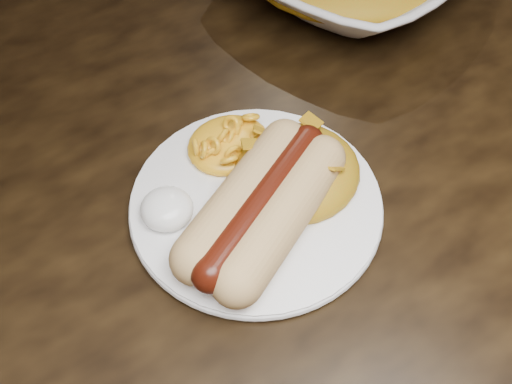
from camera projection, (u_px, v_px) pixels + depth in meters
table at (162, 221)px, 0.59m from camera, size 1.60×0.90×0.75m
plate at (256, 203)px, 0.48m from camera, size 0.23×0.23×0.01m
hotdog at (263, 205)px, 0.45m from camera, size 0.14×0.12×0.04m
mac_and_cheese at (228, 137)px, 0.50m from camera, size 0.07×0.07×0.03m
sour_cream at (166, 205)px, 0.46m from camera, size 0.04×0.04×0.03m
taco_salad at (297, 163)px, 0.48m from camera, size 0.11×0.10×0.05m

